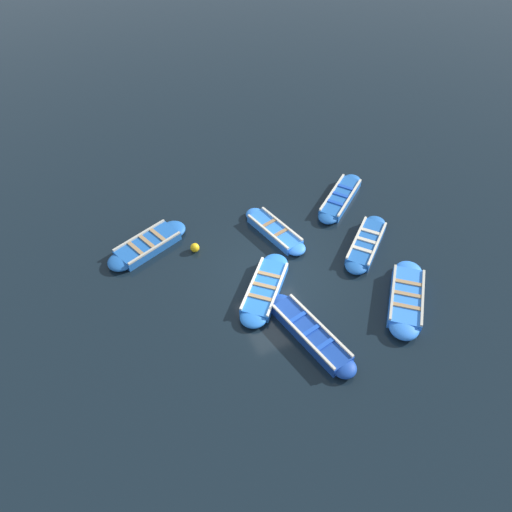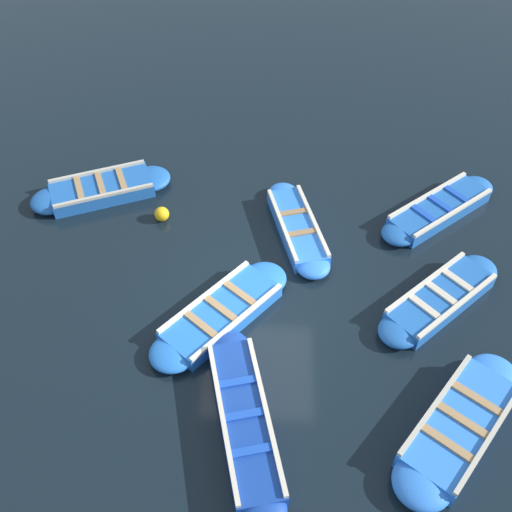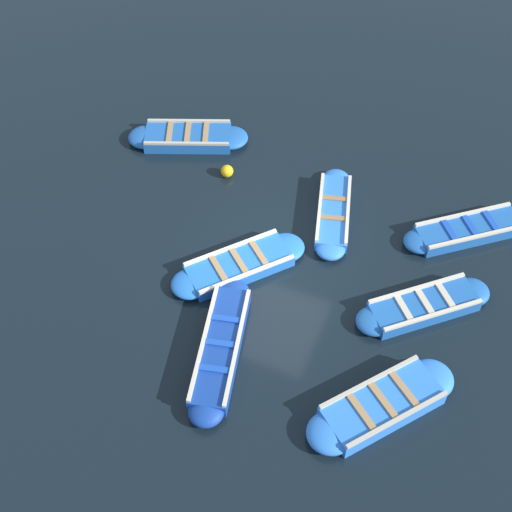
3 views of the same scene
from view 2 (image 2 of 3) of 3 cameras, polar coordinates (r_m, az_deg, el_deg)
The scene contains 9 objects.
ground_plane at distance 11.99m, azimuth 0.27°, elevation -4.30°, with size 120.00×120.00×0.00m, color black.
boat_end_of_row at distance 12.35m, azimuth 17.12°, elevation -3.94°, with size 2.77×2.94×0.39m.
boat_mid_row at distance 13.25m, azimuth 3.94°, elevation 2.73°, with size 3.18×1.53×0.36m.
boat_outer_right at distance 11.62m, azimuth -3.31°, elevation -5.49°, with size 3.15×2.88×0.35m.
boat_outer_left at distance 14.64m, azimuth -14.47°, elevation 6.17°, with size 2.11×3.40×0.38m.
boat_bow_out at distance 14.28m, azimuth 17.04°, elevation 4.28°, with size 2.74×3.11×0.37m.
boat_inner_gap at distance 10.80m, azimuth 18.82°, elevation -15.08°, with size 3.28×2.85×0.45m.
boat_broadside at distance 10.32m, azimuth -1.09°, elevation -15.39°, with size 3.80×1.60×0.43m.
buoy_orange_near at distance 13.68m, azimuth -8.96°, elevation 3.97°, with size 0.33×0.33×0.33m, color #EAB214.
Camera 2 is at (-7.59, -0.26, 9.27)m, focal length 42.00 mm.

